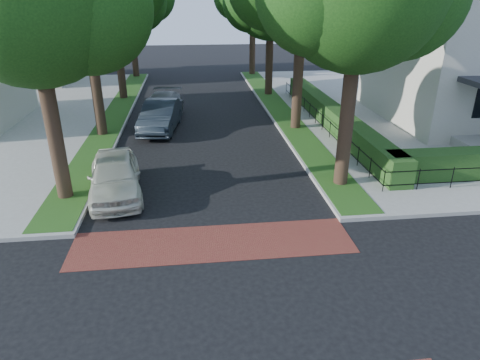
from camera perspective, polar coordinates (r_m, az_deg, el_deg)
The scene contains 12 objects.
ground at distance 11.37m, azimuth -2.62°, elevation -16.93°, with size 120.00×120.00×0.00m, color black.
sidewalk_ne at distance 34.87m, azimuth 28.96°, elevation 8.70°, with size 30.00×30.00×0.15m, color gray.
crosswalk_far at distance 13.94m, azimuth -3.60°, elevation -8.34°, with size 9.00×2.20×0.01m, color maroon.
grass_strip_ne at distance 29.24m, azimuth 5.31°, elevation 9.33°, with size 1.60×29.80×0.02m, color #234212.
grass_strip_nw at distance 29.05m, azimuth -16.28°, elevation 8.39°, with size 1.60×29.80×0.02m, color #234212.
tree_right_far at distance 33.39m, azimuth 4.25°, elevation 22.87°, with size 7.25×6.23×9.74m.
hedge_main_road at distance 25.86m, azimuth 12.24°, elevation 8.33°, with size 1.00×18.00×1.20m, color #193F15.
fence_main_road at distance 25.66m, azimuth 10.50°, elevation 8.00°, with size 0.06×18.00×0.90m, color black, non-canonical shape.
house_left_far at distance 43.34m, azimuth -28.34°, elevation 18.01°, with size 10.00×9.00×10.14m.
parked_car_front at distance 17.43m, azimuth -16.35°, elevation 0.57°, with size 1.94×4.83×1.65m, color beige.
parked_car_middle at distance 25.37m, azimuth -10.57°, elevation 8.39°, with size 1.79×5.13×1.69m, color #202830.
parked_car_rear at distance 27.58m, azimuth -10.30°, elevation 9.52°, with size 2.22×5.45×1.58m, color slate.
Camera 1 is at (-0.50, -8.60, 7.41)m, focal length 32.00 mm.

